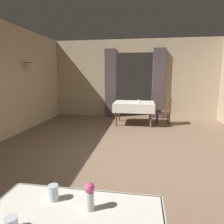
# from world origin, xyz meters

# --- Properties ---
(ground) EXTENTS (10.08, 10.08, 0.00)m
(ground) POSITION_xyz_m (0.00, 0.00, 0.00)
(ground) COLOR #7A604C
(wall_back) EXTENTS (6.40, 0.27, 3.00)m
(wall_back) POSITION_xyz_m (0.00, 4.18, 1.52)
(wall_back) COLOR tan
(wall_back) RESTS_ON ground
(dining_table_mid) EXTENTS (1.35, 1.06, 0.75)m
(dining_table_mid) POSITION_xyz_m (0.07, 2.96, 0.66)
(dining_table_mid) COLOR brown
(dining_table_mid) RESTS_ON ground
(chair_mid_right) EXTENTS (0.44, 0.44, 0.93)m
(chair_mid_right) POSITION_xyz_m (1.13, 3.03, 0.52)
(chair_mid_right) COLOR black
(chair_mid_right) RESTS_ON ground
(flower_vase_near) EXTENTS (0.07, 0.07, 0.20)m
(flower_vase_near) POSITION_xyz_m (0.03, -2.56, 0.86)
(flower_vase_near) COLOR silver
(flower_vase_near) RESTS_ON dining_table_near
(glass_near_c) EXTENTS (0.08, 0.08, 0.08)m
(glass_near_c) POSITION_xyz_m (-0.37, -2.81, 0.79)
(glass_near_c) COLOR silver
(glass_near_c) RESTS_ON dining_table_near
(glass_near_d) EXTENTS (0.08, 0.08, 0.11)m
(glass_near_d) POSITION_xyz_m (-0.26, -2.50, 0.81)
(glass_near_d) COLOR silver
(glass_near_d) RESTS_ON dining_table_near
(glass_mid_a) EXTENTS (0.07, 0.07, 0.12)m
(glass_mid_a) POSITION_xyz_m (0.23, 2.76, 0.81)
(glass_mid_a) COLOR silver
(glass_mid_a) RESTS_ON dining_table_mid
(plate_mid_b) EXTENTS (0.22, 0.22, 0.01)m
(plate_mid_b) POSITION_xyz_m (0.51, 2.80, 0.76)
(plate_mid_b) COLOR white
(plate_mid_b) RESTS_ON dining_table_mid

